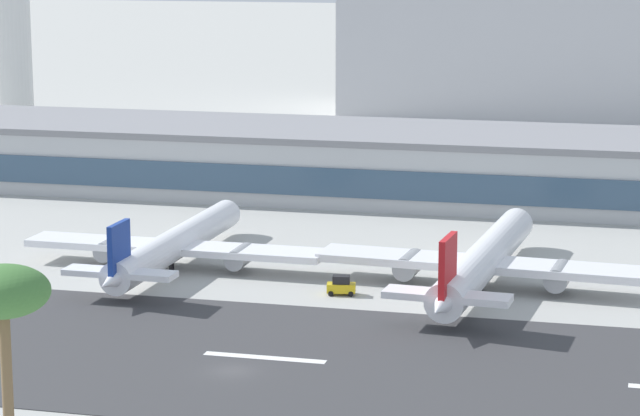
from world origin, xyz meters
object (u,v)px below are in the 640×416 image
(terminal_building, at_px, (413,164))
(service_baggage_tug_1, at_px, (341,286))
(control_tower, at_px, (9,1))
(airliner_red_tail_gate_1, at_px, (481,263))
(palm_tree_1, at_px, (3,298))
(airliner_navy_tail_gate_0, at_px, (172,246))

(terminal_building, xyz_separation_m, service_baggage_tug_1, (2.82, -60.11, -4.16))
(control_tower, bearing_deg, terminal_building, -20.00)
(control_tower, bearing_deg, service_baggage_tug_1, -46.77)
(control_tower, xyz_separation_m, airliner_red_tail_gate_1, (99.35, -83.84, -24.67))
(terminal_building, bearing_deg, service_baggage_tug_1, -87.31)
(terminal_building, bearing_deg, control_tower, 160.00)
(palm_tree_1, bearing_deg, airliner_navy_tail_gate_0, 100.97)
(service_baggage_tug_1, bearing_deg, control_tower, 123.30)
(terminal_building, relative_size, airliner_red_tail_gate_1, 3.38)
(service_baggage_tug_1, bearing_deg, palm_tree_1, -108.28)
(terminal_building, distance_m, service_baggage_tug_1, 60.31)
(airliner_red_tail_gate_1, bearing_deg, palm_tree_1, 164.72)
(service_baggage_tug_1, relative_size, palm_tree_1, 0.20)
(airliner_red_tail_gate_1, bearing_deg, airliner_navy_tail_gate_0, 93.08)
(airliner_red_tail_gate_1, bearing_deg, terminal_building, 22.28)
(airliner_red_tail_gate_1, height_order, palm_tree_1, palm_tree_1)
(airliner_red_tail_gate_1, xyz_separation_m, palm_tree_1, (-24.09, -68.37, 12.09))
(palm_tree_1, bearing_deg, control_tower, 116.31)
(control_tower, relative_size, airliner_red_tail_gate_1, 0.97)
(airliner_navy_tail_gate_0, xyz_separation_m, airliner_red_tail_gate_1, (37.47, -0.69, 0.29))
(control_tower, height_order, palm_tree_1, control_tower)
(control_tower, relative_size, airliner_navy_tail_gate_0, 1.07)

